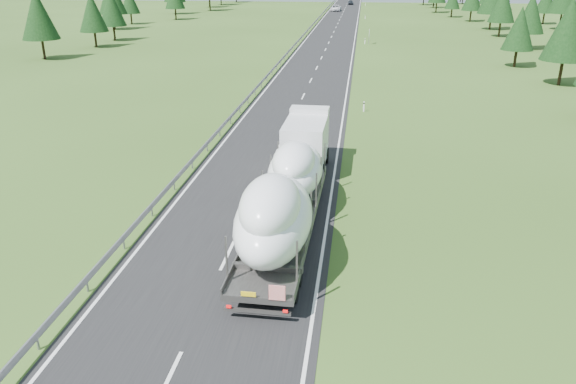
# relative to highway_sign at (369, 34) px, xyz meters

# --- Properties ---
(ground) EXTENTS (400.00, 400.00, 0.00)m
(ground) POSITION_rel_highway_sign_xyz_m (-7.20, -80.00, -1.81)
(ground) COLOR #2F4C19
(ground) RESTS_ON ground
(road_surface) EXTENTS (10.00, 400.00, 0.02)m
(road_surface) POSITION_rel_highway_sign_xyz_m (-7.20, 20.00, -1.80)
(road_surface) COLOR black
(road_surface) RESTS_ON ground
(guardrail) EXTENTS (0.10, 400.00, 0.76)m
(guardrail) POSITION_rel_highway_sign_xyz_m (-12.50, 19.94, -1.21)
(guardrail) COLOR slate
(guardrail) RESTS_ON ground
(marker_posts) EXTENTS (0.13, 350.08, 1.00)m
(marker_posts) POSITION_rel_highway_sign_xyz_m (-0.70, 75.00, -1.27)
(marker_posts) COLOR silver
(marker_posts) RESTS_ON ground
(highway_sign) EXTENTS (0.08, 0.90, 2.60)m
(highway_sign) POSITION_rel_highway_sign_xyz_m (0.00, 0.00, 0.00)
(highway_sign) COLOR slate
(highway_sign) RESTS_ON ground
(tree_line_right) EXTENTS (27.77, 268.76, 12.45)m
(tree_line_right) POSITION_rel_highway_sign_xyz_m (31.99, 14.83, 5.10)
(tree_line_right) COLOR black
(tree_line_right) RESTS_ON ground
(boat_truck) EXTENTS (3.53, 20.99, 4.94)m
(boat_truck) POSITION_rel_highway_sign_xyz_m (-4.63, -76.23, 0.72)
(boat_truck) COLOR silver
(boat_truck) RESTS_ON ground
(distant_van) EXTENTS (3.15, 6.35, 1.73)m
(distant_van) POSITION_rel_highway_sign_xyz_m (-9.62, 75.62, -0.94)
(distant_van) COLOR silver
(distant_van) RESTS_ON ground
(distant_car_dark) EXTENTS (2.20, 4.65, 1.54)m
(distant_car_dark) POSITION_rel_highway_sign_xyz_m (-5.91, 105.27, -1.04)
(distant_car_dark) COLOR black
(distant_car_dark) RESTS_ON ground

